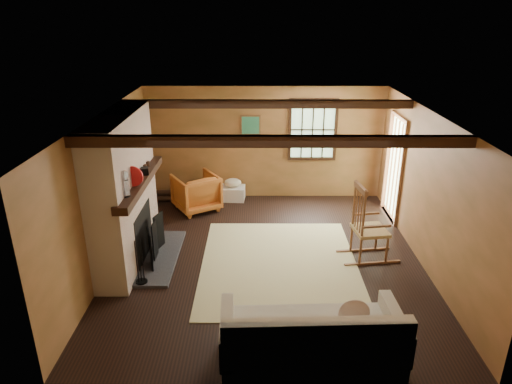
{
  "coord_description": "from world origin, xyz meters",
  "views": [
    {
      "loc": [
        -0.15,
        -6.61,
        3.81
      ],
      "look_at": [
        -0.18,
        0.4,
        1.02
      ],
      "focal_mm": 32.0,
      "sensor_mm": 36.0,
      "label": 1
    }
  ],
  "objects_px": {
    "rocking_chair": "(368,228)",
    "armchair": "(196,192)",
    "sofa": "(312,342)",
    "laundry_basket": "(233,193)",
    "fireplace": "(126,196)"
  },
  "relations": [
    {
      "from": "sofa",
      "to": "laundry_basket",
      "type": "relative_size",
      "value": 4.21
    },
    {
      "from": "rocking_chair",
      "to": "armchair",
      "type": "bearing_deg",
      "value": 49.16
    },
    {
      "from": "fireplace",
      "to": "armchair",
      "type": "distance_m",
      "value": 2.29
    },
    {
      "from": "sofa",
      "to": "laundry_basket",
      "type": "height_order",
      "value": "sofa"
    },
    {
      "from": "rocking_chair",
      "to": "laundry_basket",
      "type": "height_order",
      "value": "rocking_chair"
    },
    {
      "from": "sofa",
      "to": "armchair",
      "type": "height_order",
      "value": "sofa"
    },
    {
      "from": "rocking_chair",
      "to": "sofa",
      "type": "bearing_deg",
      "value": 146.82
    },
    {
      "from": "sofa",
      "to": "armchair",
      "type": "bearing_deg",
      "value": 110.93
    },
    {
      "from": "rocking_chair",
      "to": "armchair",
      "type": "xyz_separation_m",
      "value": [
        -3.04,
        1.97,
        -0.17
      ]
    },
    {
      "from": "laundry_basket",
      "to": "armchair",
      "type": "xyz_separation_m",
      "value": [
        -0.72,
        -0.52,
        0.23
      ]
    },
    {
      "from": "sofa",
      "to": "laundry_basket",
      "type": "xyz_separation_m",
      "value": [
        -1.16,
        4.93,
        -0.15
      ]
    },
    {
      "from": "fireplace",
      "to": "laundry_basket",
      "type": "relative_size",
      "value": 4.8
    },
    {
      "from": "sofa",
      "to": "armchair",
      "type": "xyz_separation_m",
      "value": [
        -1.88,
        4.41,
        0.08
      ]
    },
    {
      "from": "laundry_basket",
      "to": "armchair",
      "type": "bearing_deg",
      "value": -144.32
    },
    {
      "from": "rocking_chair",
      "to": "armchair",
      "type": "distance_m",
      "value": 3.62
    }
  ]
}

